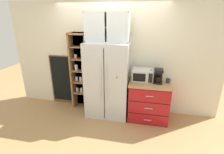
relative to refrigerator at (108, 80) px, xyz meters
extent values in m
plane|color=tan|center=(0.00, -0.03, -0.85)|extent=(10.68, 10.68, 0.00)
cube|color=silver|center=(0.00, 0.37, 0.42)|extent=(4.99, 0.10, 2.55)
cube|color=silver|center=(0.00, 0.00, 0.00)|extent=(0.94, 0.64, 1.70)
cube|color=black|center=(0.00, -0.33, 0.00)|extent=(0.01, 0.01, 1.57)
cylinder|color=silver|center=(-0.06, -0.34, 0.09)|extent=(0.02, 0.02, 0.77)
cylinder|color=silver|center=(0.06, -0.34, 0.09)|extent=(0.02, 0.02, 0.77)
cube|color=red|center=(0.26, -0.33, 0.20)|extent=(0.02, 0.01, 0.02)
cube|color=brown|center=(-0.73, 0.34, 0.08)|extent=(0.48, 0.04, 1.87)
cube|color=#9E7042|center=(-0.93, 0.19, 0.08)|extent=(0.04, 0.26, 1.87)
cube|color=#9E7042|center=(-0.53, 0.19, 0.08)|extent=(0.04, 0.26, 1.87)
cube|color=#9E7042|center=(-0.73, 0.19, -0.45)|extent=(0.42, 0.26, 0.02)
cylinder|color=silver|center=(-0.84, 0.18, -0.39)|extent=(0.06, 0.06, 0.10)
cylinder|color=beige|center=(-0.84, 0.18, -0.41)|extent=(0.05, 0.05, 0.07)
cylinder|color=#B2B2B7|center=(-0.84, 0.18, -0.34)|extent=(0.06, 0.06, 0.01)
cylinder|color=silver|center=(-0.73, 0.18, -0.39)|extent=(0.06, 0.06, 0.11)
cylinder|color=#2D2D2D|center=(-0.73, 0.18, -0.41)|extent=(0.06, 0.06, 0.07)
cylinder|color=#B2B2B7|center=(-0.73, 0.18, -0.33)|extent=(0.06, 0.06, 0.01)
cylinder|color=silver|center=(-0.63, 0.21, -0.38)|extent=(0.08, 0.08, 0.13)
cylinder|color=white|center=(-0.63, 0.21, -0.40)|extent=(0.07, 0.07, 0.09)
cylinder|color=#B2B2B7|center=(-0.63, 0.21, -0.31)|extent=(0.07, 0.07, 0.01)
cube|color=#9E7042|center=(-0.73, 0.19, -0.17)|extent=(0.42, 0.26, 0.02)
cylinder|color=silver|center=(-0.84, 0.21, -0.11)|extent=(0.07, 0.07, 0.10)
cylinder|color=#382316|center=(-0.84, 0.21, -0.12)|extent=(0.06, 0.06, 0.07)
cylinder|color=#B2B2B7|center=(-0.84, 0.21, -0.05)|extent=(0.07, 0.07, 0.01)
cylinder|color=silver|center=(-0.72, 0.17, -0.10)|extent=(0.07, 0.07, 0.11)
cylinder|color=brown|center=(-0.72, 0.17, -0.12)|extent=(0.06, 0.06, 0.08)
cylinder|color=#B2B2B7|center=(-0.72, 0.17, -0.04)|extent=(0.06, 0.06, 0.01)
cylinder|color=silver|center=(-0.62, 0.20, -0.09)|extent=(0.07, 0.07, 0.14)
cylinder|color=white|center=(-0.62, 0.20, -0.11)|extent=(0.06, 0.06, 0.09)
cylinder|color=#B2B2B7|center=(-0.62, 0.20, -0.02)|extent=(0.07, 0.07, 0.01)
cube|color=#9E7042|center=(-0.73, 0.19, 0.12)|extent=(0.42, 0.26, 0.02)
cylinder|color=silver|center=(-0.82, 0.17, 0.20)|extent=(0.08, 0.08, 0.13)
cylinder|color=#CCB78C|center=(-0.82, 0.17, 0.18)|extent=(0.07, 0.07, 0.09)
cylinder|color=#B2B2B7|center=(-0.82, 0.17, 0.27)|extent=(0.08, 0.08, 0.01)
cylinder|color=silver|center=(-0.65, 0.19, 0.19)|extent=(0.08, 0.08, 0.13)
cylinder|color=#E0C67F|center=(-0.65, 0.19, 0.17)|extent=(0.07, 0.07, 0.09)
cylinder|color=#B2B2B7|center=(-0.65, 0.19, 0.26)|extent=(0.08, 0.08, 0.01)
cube|color=#9E7042|center=(-0.73, 0.19, 0.41)|extent=(0.42, 0.26, 0.02)
cylinder|color=silver|center=(-0.83, 0.21, 0.46)|extent=(0.07, 0.07, 0.09)
cylinder|color=#B77A38|center=(-0.83, 0.21, 0.45)|extent=(0.06, 0.06, 0.06)
cylinder|color=#B2B2B7|center=(-0.83, 0.21, 0.51)|extent=(0.06, 0.06, 0.01)
cube|color=#9E7042|center=(-0.73, 0.19, 0.69)|extent=(0.42, 0.26, 0.02)
cube|color=#9E7042|center=(-0.73, 0.19, 0.98)|extent=(0.42, 0.26, 0.02)
cube|color=#A8161C|center=(0.94, 0.01, -0.43)|extent=(0.85, 0.63, 0.84)
cube|color=tan|center=(0.94, 0.01, 0.01)|extent=(0.88, 0.66, 0.04)
cube|color=black|center=(0.94, -0.31, -0.58)|extent=(0.83, 0.00, 0.01)
cube|color=silver|center=(0.94, -0.32, -0.71)|extent=(0.16, 0.01, 0.01)
cube|color=black|center=(0.94, -0.31, -0.30)|extent=(0.83, 0.00, 0.01)
cube|color=silver|center=(0.94, -0.32, -0.43)|extent=(0.16, 0.01, 0.01)
cube|color=black|center=(0.94, -0.31, -0.02)|extent=(0.83, 0.00, 0.01)
cube|color=silver|center=(0.94, -0.32, -0.15)|extent=(0.16, 0.01, 0.01)
cube|color=silver|center=(0.76, 0.06, 0.16)|extent=(0.44, 0.32, 0.26)
cube|color=black|center=(0.70, -0.11, 0.16)|extent=(0.26, 0.01, 0.17)
cube|color=black|center=(0.93, -0.11, 0.16)|extent=(0.08, 0.01, 0.20)
cube|color=black|center=(1.09, -0.01, 0.04)|extent=(0.17, 0.20, 0.03)
cube|color=black|center=(1.09, 0.06, 0.18)|extent=(0.17, 0.06, 0.30)
cube|color=black|center=(1.09, -0.01, 0.31)|extent=(0.17, 0.20, 0.06)
cylinder|color=black|center=(1.09, -0.02, 0.12)|extent=(0.11, 0.11, 0.12)
cylinder|color=navy|center=(1.30, 0.05, 0.08)|extent=(0.08, 0.08, 0.10)
torus|color=navy|center=(1.35, 0.05, 0.08)|extent=(0.05, 0.01, 0.05)
cylinder|color=#8CA37F|center=(0.94, 0.07, 0.08)|extent=(0.08, 0.08, 0.10)
torus|color=#8CA37F|center=(0.99, 0.07, 0.08)|extent=(0.05, 0.01, 0.05)
cylinder|color=silver|center=(0.94, 0.00, 0.13)|extent=(0.06, 0.06, 0.20)
cone|color=silver|center=(0.94, 0.00, 0.23)|extent=(0.06, 0.06, 0.04)
cylinder|color=silver|center=(0.94, 0.00, 0.26)|extent=(0.02, 0.02, 0.07)
cylinder|color=black|center=(0.94, 0.00, 0.30)|extent=(0.02, 0.02, 0.01)
cube|color=silver|center=(0.00, 0.17, 1.15)|extent=(0.91, 0.02, 0.60)
cube|color=silver|center=(0.00, 0.02, 1.44)|extent=(0.91, 0.32, 0.02)
cube|color=silver|center=(0.00, 0.02, 0.86)|extent=(0.91, 0.32, 0.02)
cube|color=silver|center=(-0.44, 0.02, 1.15)|extent=(0.02, 0.32, 0.60)
cube|color=silver|center=(0.44, 0.02, 1.15)|extent=(0.02, 0.32, 0.60)
cube|color=silver|center=(0.00, 0.02, 1.15)|extent=(0.88, 0.30, 0.02)
cube|color=silver|center=(-0.23, -0.13, 1.15)|extent=(0.42, 0.01, 0.56)
cube|color=silver|center=(0.23, -0.13, 1.15)|extent=(0.42, 0.01, 0.56)
cylinder|color=silver|center=(-0.32, 0.02, 0.87)|extent=(0.05, 0.05, 0.00)
cylinder|color=silver|center=(-0.32, 0.02, 0.91)|extent=(0.01, 0.01, 0.07)
cone|color=silver|center=(-0.32, 0.02, 0.97)|extent=(0.06, 0.06, 0.05)
cylinder|color=silver|center=(0.32, 0.02, 0.87)|extent=(0.05, 0.05, 0.00)
cylinder|color=silver|center=(0.32, 0.02, 0.91)|extent=(0.01, 0.01, 0.07)
cone|color=silver|center=(0.32, 0.02, 0.97)|extent=(0.06, 0.06, 0.05)
cylinder|color=white|center=(-0.27, 0.02, 1.19)|extent=(0.06, 0.06, 0.07)
cylinder|color=white|center=(0.27, 0.02, 1.19)|extent=(0.06, 0.06, 0.07)
cube|color=brown|center=(-1.29, 0.30, -0.21)|extent=(0.60, 0.04, 1.29)
cube|color=black|center=(-1.29, 0.28, -0.18)|extent=(0.54, 0.01, 1.19)
camera|label=1|loc=(0.82, -3.46, 1.37)|focal=27.11mm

